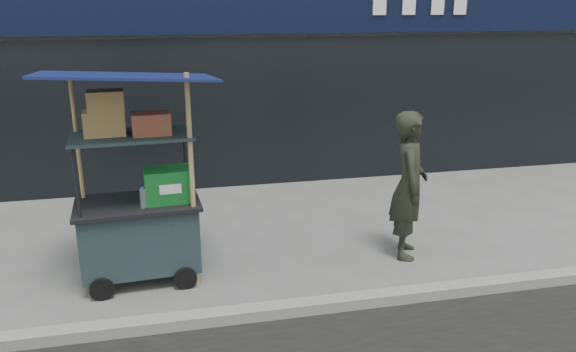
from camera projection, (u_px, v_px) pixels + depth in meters
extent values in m
plane|color=#5F605B|center=(301.00, 302.00, 5.72)|extent=(80.00, 80.00, 0.00)
cube|color=gray|center=(305.00, 307.00, 5.52)|extent=(80.00, 0.18, 0.12)
cube|color=black|center=(241.00, 4.00, 8.46)|extent=(15.68, 0.06, 0.90)
cube|color=black|center=(243.00, 114.00, 9.00)|extent=(15.68, 0.04, 2.40)
cube|color=#1A282D|center=(140.00, 236.00, 6.07)|extent=(1.26, 0.78, 0.71)
cylinder|color=black|center=(102.00, 289.00, 5.73)|extent=(0.25, 0.07, 0.24)
cylinder|color=black|center=(185.00, 278.00, 5.96)|extent=(0.25, 0.07, 0.24)
cube|color=black|center=(137.00, 204.00, 5.96)|extent=(1.34, 0.87, 0.04)
cylinder|color=black|center=(76.00, 185.00, 5.43)|extent=(0.03, 0.03, 0.76)
cylinder|color=black|center=(192.00, 175.00, 5.72)|extent=(0.03, 0.03, 0.76)
cylinder|color=black|center=(80.00, 168.00, 5.98)|extent=(0.03, 0.03, 0.76)
cylinder|color=black|center=(185.00, 160.00, 6.28)|extent=(0.03, 0.03, 0.76)
cube|color=#1A282D|center=(132.00, 136.00, 5.74)|extent=(1.26, 0.78, 0.03)
cylinder|color=#A48E4A|center=(192.00, 184.00, 5.75)|extent=(0.05, 0.05, 2.28)
cylinder|color=#A48E4A|center=(82.00, 181.00, 6.03)|extent=(0.04, 0.04, 2.18)
cube|color=#0C1145|center=(127.00, 76.00, 5.56)|extent=(1.80, 1.32, 0.20)
cube|color=#0F6326|center=(169.00, 185.00, 5.95)|extent=(0.53, 0.39, 0.35)
cylinder|color=silver|center=(143.00, 198.00, 5.76)|extent=(0.07, 0.07, 0.20)
cylinder|color=blue|center=(142.00, 188.00, 5.72)|extent=(0.03, 0.03, 0.02)
cube|color=olive|center=(105.00, 123.00, 5.68)|extent=(0.42, 0.33, 0.25)
cube|color=olive|center=(151.00, 124.00, 5.71)|extent=(0.40, 0.31, 0.22)
cube|color=olive|center=(105.00, 100.00, 5.60)|extent=(0.37, 0.29, 0.20)
imported|color=black|center=(409.00, 185.00, 6.56)|extent=(0.62, 0.75, 1.76)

